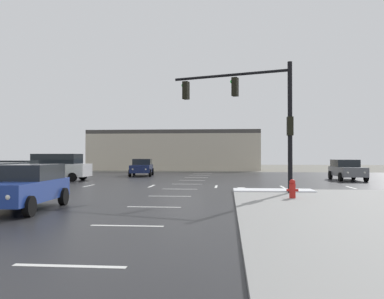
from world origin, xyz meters
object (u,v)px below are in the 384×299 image
object	(u,v)px
traffic_signal_mast	(255,106)
sedan_blue	(25,186)
suv_white	(57,167)
fire_hydrant	(292,189)
sedan_navy	(142,167)
sedan_grey	(347,169)
sedan_green	(7,172)

from	to	relation	value
traffic_signal_mast	sedan_blue	distance (m)	11.36
suv_white	fire_hydrant	bearing A→B (deg)	143.59
sedan_blue	fire_hydrant	bearing A→B (deg)	106.56
sedan_navy	suv_white	world-z (taller)	suv_white
traffic_signal_mast	fire_hydrant	xyz separation A→B (m)	(1.32, -3.07, -3.84)
sedan_navy	sedan_grey	bearing A→B (deg)	66.37
sedan_navy	sedan_blue	distance (m)	23.81
sedan_grey	suv_white	bearing A→B (deg)	-82.83
fire_hydrant	sedan_navy	distance (m)	22.90
traffic_signal_mast	fire_hydrant	size ratio (longest dim) A/B	7.96
fire_hydrant	sedan_blue	xyz separation A→B (m)	(-9.83, -3.58, 0.32)
sedan_green	suv_white	distance (m)	4.54
sedan_green	sedan_blue	bearing A→B (deg)	123.79
sedan_navy	sedan_blue	bearing A→B (deg)	-4.20
fire_hydrant	sedan_blue	world-z (taller)	sedan_blue
suv_white	traffic_signal_mast	bearing A→B (deg)	148.97
suv_white	sedan_blue	xyz separation A→B (m)	(5.73, -15.85, -0.24)
sedan_green	sedan_grey	size ratio (longest dim) A/B	1.01
suv_white	sedan_blue	bearing A→B (deg)	111.72
sedan_navy	suv_white	xyz separation A→B (m)	(-4.80, -7.94, 0.24)
suv_white	sedan_grey	size ratio (longest dim) A/B	1.07
sedan_navy	suv_white	distance (m)	9.28
sedan_navy	sedan_grey	size ratio (longest dim) A/B	1.03
sedan_navy	sedan_green	distance (m)	13.75
suv_white	sedan_grey	world-z (taller)	suv_white
traffic_signal_mast	sedan_green	world-z (taller)	traffic_signal_mast
fire_hydrant	sedan_green	world-z (taller)	sedan_green
sedan_blue	sedan_grey	xyz separation A→B (m)	(16.27, 18.47, 0.00)
sedan_green	sedan_blue	world-z (taller)	same
suv_white	sedan_grey	bearing A→B (deg)	-171.36
sedan_grey	fire_hydrant	bearing A→B (deg)	-23.01
fire_hydrant	sedan_navy	world-z (taller)	sedan_navy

